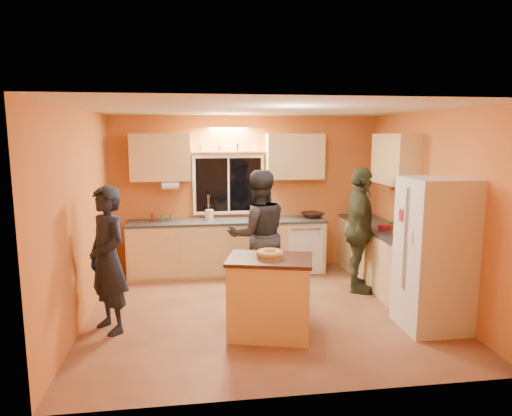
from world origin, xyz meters
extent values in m
plane|color=brown|center=(0.00, 0.00, 0.00)|extent=(4.50, 4.50, 0.00)
cube|color=orange|center=(0.00, 2.00, 1.30)|extent=(4.50, 0.04, 2.60)
cube|color=orange|center=(0.00, -2.00, 1.30)|extent=(4.50, 0.04, 2.60)
cube|color=orange|center=(-2.25, 0.00, 1.30)|extent=(0.04, 4.00, 2.60)
cube|color=orange|center=(2.25, 0.00, 1.30)|extent=(0.04, 4.00, 2.60)
cube|color=white|center=(0.00, 0.00, 2.60)|extent=(4.50, 4.00, 0.02)
cube|color=black|center=(-0.30, 1.99, 1.45)|extent=(1.10, 0.02, 0.90)
cube|color=white|center=(-0.30, 1.97, 1.45)|extent=(1.20, 0.04, 1.00)
cube|color=tan|center=(-1.40, 1.83, 1.92)|extent=(0.95, 0.33, 0.75)
cube|color=tan|center=(0.80, 1.83, 1.92)|extent=(0.95, 0.33, 0.75)
cube|color=tan|center=(2.08, 0.80, 1.92)|extent=(0.33, 1.00, 0.75)
cylinder|color=silver|center=(-1.25, 1.72, 1.48)|extent=(0.27, 0.12, 0.12)
cube|color=tan|center=(-0.35, 1.70, 0.43)|extent=(3.20, 0.60, 0.86)
cube|color=#282B2D|center=(-0.35, 1.70, 0.88)|extent=(3.24, 0.62, 0.04)
cube|color=tan|center=(1.95, 1.70, 0.43)|extent=(0.60, 0.60, 0.86)
cube|color=#282B2D|center=(1.95, 1.70, 0.88)|extent=(0.62, 0.62, 0.04)
cube|color=tan|center=(1.95, 0.50, 0.43)|extent=(0.60, 1.80, 0.86)
cube|color=#282B2D|center=(1.95, 0.50, 0.88)|extent=(0.62, 1.84, 0.04)
cube|color=silver|center=(1.89, -0.80, 0.90)|extent=(0.72, 0.70, 1.80)
cube|color=tan|center=(-0.06, -0.73, 0.44)|extent=(1.03, 0.82, 0.89)
cube|color=black|center=(-0.06, -0.73, 0.90)|extent=(1.08, 0.87, 0.04)
torus|color=tan|center=(-0.06, -0.73, 0.96)|extent=(0.31, 0.31, 0.09)
imported|color=black|center=(-1.89, -0.35, 0.86)|extent=(0.71, 0.75, 1.72)
imported|color=black|center=(-0.01, 0.50, 0.91)|extent=(0.96, 0.79, 1.81)
imported|color=#2F3421|center=(1.49, 0.58, 0.92)|extent=(0.80, 1.16, 1.83)
imported|color=black|center=(1.10, 1.73, 0.94)|extent=(0.46, 0.46, 0.09)
cylinder|color=beige|center=(-0.64, 1.74, 0.99)|extent=(0.14, 0.14, 0.17)
imported|color=gray|center=(1.88, 0.19, 1.04)|extent=(0.31, 0.28, 0.28)
cube|color=maroon|center=(1.89, 0.60, 0.94)|extent=(0.20, 0.18, 0.07)
camera|label=1|loc=(-0.90, -5.64, 2.29)|focal=32.00mm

